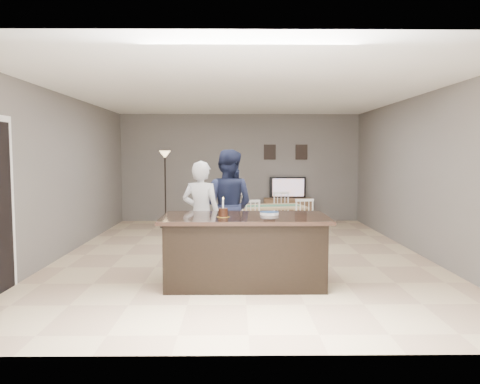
{
  "coord_description": "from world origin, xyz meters",
  "views": [
    {
      "loc": [
        -0.13,
        -7.83,
        1.7
      ],
      "look_at": [
        -0.05,
        -0.3,
        1.09
      ],
      "focal_mm": 35.0,
      "sensor_mm": 36.0,
      "label": 1
    }
  ],
  "objects_px": {
    "dining_table": "(267,212)",
    "floor_lamp": "(165,168)",
    "birthday_cake": "(223,212)",
    "plate_stack": "(269,213)",
    "kitchen_island": "(245,250)",
    "tv_console": "(288,210)",
    "woman": "(201,215)",
    "man": "(227,206)",
    "television": "(288,188)"
  },
  "relations": [
    {
      "from": "dining_table",
      "to": "floor_lamp",
      "type": "height_order",
      "value": "floor_lamp"
    },
    {
      "from": "birthday_cake",
      "to": "plate_stack",
      "type": "height_order",
      "value": "birthday_cake"
    },
    {
      "from": "kitchen_island",
      "to": "plate_stack",
      "type": "bearing_deg",
      "value": 18.47
    },
    {
      "from": "tv_console",
      "to": "birthday_cake",
      "type": "distance_m",
      "value": 5.9
    },
    {
      "from": "woman",
      "to": "dining_table",
      "type": "relative_size",
      "value": 0.87
    },
    {
      "from": "plate_stack",
      "to": "kitchen_island",
      "type": "bearing_deg",
      "value": -161.53
    },
    {
      "from": "birthday_cake",
      "to": "floor_lamp",
      "type": "relative_size",
      "value": 0.14
    },
    {
      "from": "woman",
      "to": "man",
      "type": "relative_size",
      "value": 0.91
    },
    {
      "from": "dining_table",
      "to": "kitchen_island",
      "type": "bearing_deg",
      "value": -108.99
    },
    {
      "from": "tv_console",
      "to": "woman",
      "type": "bearing_deg",
      "value": -111.03
    },
    {
      "from": "tv_console",
      "to": "man",
      "type": "distance_m",
      "value": 4.5
    },
    {
      "from": "kitchen_island",
      "to": "plate_stack",
      "type": "relative_size",
      "value": 8.39
    },
    {
      "from": "birthday_cake",
      "to": "floor_lamp",
      "type": "xyz_separation_m",
      "value": [
        -1.46,
        4.83,
        0.42
      ]
    },
    {
      "from": "man",
      "to": "floor_lamp",
      "type": "bearing_deg",
      "value": -46.88
    },
    {
      "from": "plate_stack",
      "to": "floor_lamp",
      "type": "height_order",
      "value": "floor_lamp"
    },
    {
      "from": "kitchen_island",
      "to": "plate_stack",
      "type": "xyz_separation_m",
      "value": [
        0.33,
        0.11,
        0.47
      ]
    },
    {
      "from": "dining_table",
      "to": "birthday_cake",
      "type": "bearing_deg",
      "value": -113.49
    },
    {
      "from": "birthday_cake",
      "to": "woman",
      "type": "bearing_deg",
      "value": 110.75
    },
    {
      "from": "kitchen_island",
      "to": "tv_console",
      "type": "bearing_deg",
      "value": 77.84
    },
    {
      "from": "plate_stack",
      "to": "dining_table",
      "type": "height_order",
      "value": "plate_stack"
    },
    {
      "from": "television",
      "to": "man",
      "type": "height_order",
      "value": "man"
    },
    {
      "from": "kitchen_island",
      "to": "television",
      "type": "distance_m",
      "value": 5.78
    },
    {
      "from": "television",
      "to": "dining_table",
      "type": "bearing_deg",
      "value": 74.73
    },
    {
      "from": "tv_console",
      "to": "woman",
      "type": "distance_m",
      "value": 5.12
    },
    {
      "from": "television",
      "to": "birthday_cake",
      "type": "bearing_deg",
      "value": 75.54
    },
    {
      "from": "woman",
      "to": "birthday_cake",
      "type": "relative_size",
      "value": 6.39
    },
    {
      "from": "floor_lamp",
      "to": "kitchen_island",
      "type": "bearing_deg",
      "value": -69.83
    },
    {
      "from": "television",
      "to": "man",
      "type": "bearing_deg",
      "value": 71.36
    },
    {
      "from": "woman",
      "to": "plate_stack",
      "type": "height_order",
      "value": "woman"
    },
    {
      "from": "kitchen_island",
      "to": "television",
      "type": "xyz_separation_m",
      "value": [
        1.2,
        5.64,
        0.41
      ]
    },
    {
      "from": "woman",
      "to": "birthday_cake",
      "type": "xyz_separation_m",
      "value": [
        0.35,
        -0.92,
        0.16
      ]
    },
    {
      "from": "tv_console",
      "to": "floor_lamp",
      "type": "xyz_separation_m",
      "value": [
        -2.94,
        -0.84,
        1.08
      ]
    },
    {
      "from": "kitchen_island",
      "to": "floor_lamp",
      "type": "relative_size",
      "value": 1.21
    },
    {
      "from": "kitchen_island",
      "to": "floor_lamp",
      "type": "height_order",
      "value": "floor_lamp"
    },
    {
      "from": "television",
      "to": "woman",
      "type": "distance_m",
      "value": 5.16
    },
    {
      "from": "woman",
      "to": "kitchen_island",
      "type": "bearing_deg",
      "value": 144.1
    },
    {
      "from": "tv_console",
      "to": "television",
      "type": "height_order",
      "value": "television"
    },
    {
      "from": "kitchen_island",
      "to": "dining_table",
      "type": "relative_size",
      "value": 1.16
    },
    {
      "from": "kitchen_island",
      "to": "television",
      "type": "bearing_deg",
      "value": 77.99
    },
    {
      "from": "tv_console",
      "to": "dining_table",
      "type": "distance_m",
      "value": 2.56
    },
    {
      "from": "tv_console",
      "to": "television",
      "type": "xyz_separation_m",
      "value": [
        0.0,
        0.07,
        0.56
      ]
    },
    {
      "from": "plate_stack",
      "to": "dining_table",
      "type": "bearing_deg",
      "value": 86.5
    },
    {
      "from": "kitchen_island",
      "to": "dining_table",
      "type": "height_order",
      "value": "kitchen_island"
    },
    {
      "from": "tv_console",
      "to": "plate_stack",
      "type": "xyz_separation_m",
      "value": [
        -0.87,
        -5.46,
        0.62
      ]
    },
    {
      "from": "man",
      "to": "birthday_cake",
      "type": "height_order",
      "value": "man"
    },
    {
      "from": "woman",
      "to": "dining_table",
      "type": "height_order",
      "value": "woman"
    },
    {
      "from": "television",
      "to": "man",
      "type": "relative_size",
      "value": 0.52
    },
    {
      "from": "birthday_cake",
      "to": "floor_lamp",
      "type": "height_order",
      "value": "floor_lamp"
    },
    {
      "from": "man",
      "to": "floor_lamp",
      "type": "xyz_separation_m",
      "value": [
        -1.49,
        3.38,
        0.49
      ]
    },
    {
      "from": "floor_lamp",
      "to": "plate_stack",
      "type": "bearing_deg",
      "value": -65.93
    }
  ]
}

